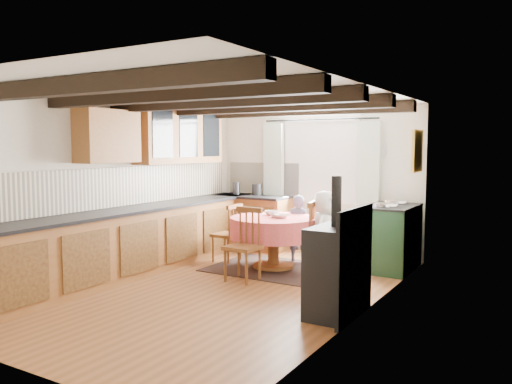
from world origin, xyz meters
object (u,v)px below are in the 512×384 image
Objects in this scene: chair_right at (325,238)px; cast_iron_stove at (336,247)px; chair_left at (227,232)px; cup at (273,214)px; chair_near at (242,245)px; aga_range at (390,237)px; child_right at (324,232)px; dining_table at (273,243)px; child_far at (298,229)px.

chair_right is 1.77m from cast_iron_stove.
cast_iron_stove is (2.42, -1.55, 0.29)m from chair_left.
chair_right is 10.91× the size of cup.
chair_left is at bearing 175.42° from cup.
aga_range is at bearing 49.65° from chair_near.
cast_iron_stove is at bearing 60.73° from chair_left.
cup is at bearing 88.82° from chair_left.
aga_range is at bearing -46.09° from child_right.
child_right is at bearing 8.28° from cup.
chair_left is at bearing -161.38° from aga_range.
dining_table is 0.78m from chair_right.
chair_right is at bearing 6.44° from cup.
chair_near is 1.19m from child_right.
dining_table is 1.21× the size of aga_range.
child_far reaches higher than cup.
chair_right is at bearing 6.17° from dining_table.
cast_iron_stove is 1.26× the size of child_right.
dining_table is 0.42m from cup.
child_right is (-0.71, -0.74, 0.11)m from aga_range.
cup is (-1.45, -0.85, 0.32)m from aga_range.
chair_left is at bearing 135.69° from chair_near.
dining_table is 1.39× the size of chair_left.
chair_near is 1.18m from chair_right.
chair_right is at bearing 94.01° from chair_left.
cast_iron_stove is 1.79m from child_right.
chair_right is 0.83m from child_far.
chair_left reaches higher than cup.
chair_near is at bearing -131.94° from aga_range.
child_right reaches higher than chair_right.
chair_right is at bearing -143.73° from child_right.
cup reaches higher than dining_table.
cast_iron_stove is (1.58, -0.69, 0.25)m from chair_near.
cup is (0.02, 0.79, 0.31)m from chair_near.
aga_range is 1.03m from child_right.
aga_range is (2.31, 0.78, 0.03)m from chair_left.
dining_table is at bearing 83.94° from chair_right.
aga_range is 1.00× the size of child_far.
chair_near is 0.83× the size of child_right.
cast_iron_stove is at bearing -155.16° from child_right.
chair_near is 1.39m from child_far.
dining_table is at bearing 136.41° from cast_iron_stove.
cast_iron_stove is at bearing -165.22° from chair_right.
aga_range is at bearing 30.28° from cup.
aga_range is 0.70× the size of cast_iron_stove.
child_far reaches higher than dining_table.
cup is (-1.56, 1.48, 0.06)m from cast_iron_stove.
cast_iron_stove is 15.76× the size of cup.
chair_right reaches higher than chair_left.
cup is at bearing 71.51° from child_far.
child_right is at bearing 134.22° from child_far.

